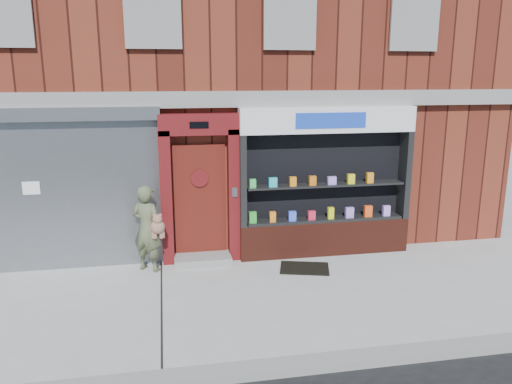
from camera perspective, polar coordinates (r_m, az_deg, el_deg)
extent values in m
plane|color=#9E9E99|center=(8.47, 0.03, -11.94)|extent=(80.00, 80.00, 0.00)
cube|color=gray|center=(6.60, 3.68, -19.32)|extent=(60.00, 0.30, 0.12)
cube|color=#4D1A11|center=(13.60, -4.80, 14.95)|extent=(12.00, 8.00, 8.00)
cube|color=gray|center=(9.56, -2.13, 10.56)|extent=(12.00, 0.16, 0.30)
cube|color=black|center=(9.91, -27.22, 18.82)|extent=(0.90, 0.06, 1.40)
cube|color=black|center=(9.56, -11.78, 20.21)|extent=(0.90, 0.06, 1.40)
cube|color=gray|center=(9.52, -11.78, 20.24)|extent=(1.00, 0.06, 1.50)
cube|color=black|center=(9.86, 3.87, 20.23)|extent=(0.90, 0.06, 1.40)
cube|color=gray|center=(9.82, 3.94, 20.25)|extent=(1.00, 0.06, 1.50)
cube|color=black|center=(10.75, 17.67, 19.09)|extent=(0.90, 0.06, 1.40)
cube|color=gray|center=(10.71, 17.77, 19.11)|extent=(1.00, 0.06, 1.50)
cube|color=gray|center=(9.85, -19.59, -0.44)|extent=(3.00, 0.10, 2.80)
cube|color=slate|center=(9.56, -20.36, 8.36)|extent=(3.10, 0.30, 0.24)
cube|color=white|center=(9.90, -24.30, 0.41)|extent=(0.30, 0.01, 0.24)
cube|color=#590F11|center=(9.66, -10.22, -0.72)|extent=(0.22, 0.28, 2.60)
cube|color=#590F11|center=(9.75, -2.56, -0.39)|extent=(0.22, 0.28, 2.60)
cube|color=#590F11|center=(9.45, -6.59, 7.71)|extent=(1.50, 0.28, 0.40)
cube|color=black|center=(9.30, -6.52, 7.62)|extent=(0.35, 0.01, 0.12)
cube|color=#52150F|center=(9.82, -6.40, -0.97)|extent=(1.00, 0.06, 2.20)
cylinder|color=black|center=(9.68, -6.46, 1.55)|extent=(0.28, 0.02, 0.28)
cylinder|color=#590F11|center=(9.67, -6.45, 1.54)|extent=(0.34, 0.02, 0.34)
cube|color=gray|center=(9.90, -6.11, -7.68)|extent=(1.10, 0.55, 0.15)
cube|color=slate|center=(9.58, -2.44, -0.02)|extent=(0.10, 0.02, 0.18)
cube|color=#521E13|center=(10.37, 7.75, -5.12)|extent=(3.50, 0.40, 0.70)
cube|color=black|center=(9.65, -1.59, 1.30)|extent=(0.12, 0.40, 1.80)
cube|color=black|center=(10.70, 16.60, 1.94)|extent=(0.12, 0.40, 1.80)
cube|color=black|center=(10.22, 7.65, 1.86)|extent=(3.30, 0.03, 1.80)
cube|color=black|center=(10.26, 7.82, -3.11)|extent=(3.20, 0.36, 0.06)
cube|color=black|center=(10.08, 7.95, 0.82)|extent=(3.20, 0.36, 0.04)
cube|color=white|center=(9.88, 8.19, 8.20)|extent=(3.50, 0.40, 0.50)
cube|color=#1739AE|center=(9.69, 8.58, 8.08)|extent=(1.40, 0.01, 0.30)
cube|color=green|center=(9.78, -0.39, -2.92)|extent=(0.14, 0.09, 0.23)
cube|color=orange|center=(9.86, 1.90, -2.85)|extent=(0.12, 0.09, 0.21)
cube|color=#4460EA|center=(9.95, 4.15, -2.76)|extent=(0.15, 0.09, 0.20)
cube|color=#DF2743|center=(10.06, 6.36, -2.67)|extent=(0.15, 0.09, 0.18)
cube|color=yellow|center=(10.18, 8.52, -2.40)|extent=(0.12, 0.09, 0.24)
cube|color=#A77FE5|center=(10.31, 10.62, -2.33)|extent=(0.17, 0.09, 0.22)
cube|color=#FF511A|center=(10.46, 12.67, -2.15)|extent=(0.16, 0.09, 0.23)
cube|color=#C18BFB|center=(10.62, 14.65, -2.08)|extent=(0.15, 0.09, 0.21)
cube|color=green|center=(9.61, -0.39, 0.98)|extent=(0.12, 0.09, 0.17)
cube|color=#27B3C7|center=(9.69, 1.94, 1.11)|extent=(0.16, 0.09, 0.18)
cube|color=orange|center=(9.78, 4.22, 1.21)|extent=(0.13, 0.09, 0.19)
cube|color=orange|center=(9.89, 6.47, 1.30)|extent=(0.14, 0.09, 0.19)
cube|color=#AF8AF8|center=(10.02, 8.65, 1.30)|extent=(0.17, 0.09, 0.16)
cube|color=yellow|center=(10.15, 10.79, 1.48)|extent=(0.14, 0.09, 0.20)
cube|color=orange|center=(10.30, 12.87, 1.60)|extent=(0.13, 0.09, 0.21)
imported|color=#575E3E|center=(9.50, -12.33, -4.08)|extent=(0.71, 0.65, 1.64)
sphere|color=#925C49|center=(9.30, -11.16, -3.92)|extent=(0.27, 0.27, 0.27)
sphere|color=#925C49|center=(9.21, -11.21, -3.06)|extent=(0.18, 0.18, 0.18)
sphere|color=#925C49|center=(9.20, -11.56, -2.65)|extent=(0.06, 0.06, 0.06)
sphere|color=#925C49|center=(9.19, -10.90, -2.62)|extent=(0.06, 0.06, 0.06)
cylinder|color=#925C49|center=(9.34, -11.67, -4.73)|extent=(0.06, 0.06, 0.16)
cylinder|color=#925C49|center=(9.34, -10.58, -4.68)|extent=(0.06, 0.06, 0.16)
cylinder|color=#925C49|center=(9.33, -11.45, -4.75)|extent=(0.06, 0.06, 0.16)
cylinder|color=#925C49|center=(9.32, -10.80, -4.72)|extent=(0.06, 0.06, 0.16)
cube|color=black|center=(9.65, 5.57, -8.66)|extent=(1.06, 0.87, 0.02)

